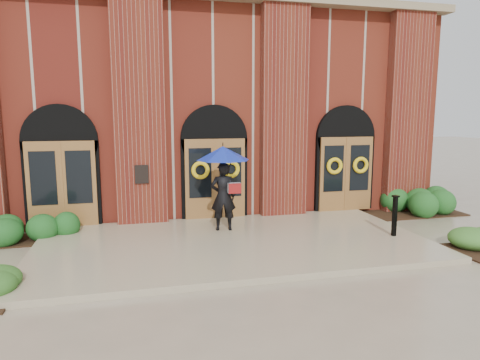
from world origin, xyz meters
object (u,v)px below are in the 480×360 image
object	(u,v)px
metal_post	(395,215)
hedge_wall_right	(411,202)
hedge_wall_left	(32,228)
man_with_umbrella	(223,172)

from	to	relation	value
metal_post	hedge_wall_right	xyz separation A→B (m)	(2.46, 2.68, -0.32)
metal_post	hedge_wall_left	world-z (taller)	metal_post
man_with_umbrella	metal_post	distance (m)	4.80
metal_post	hedge_wall_right	distance (m)	3.65
metal_post	hedge_wall_left	xyz separation A→B (m)	(-9.50, 2.42, -0.38)
man_with_umbrella	hedge_wall_right	distance (m)	7.02
man_with_umbrella	hedge_wall_left	size ratio (longest dim) A/B	0.88
man_with_umbrella	metal_post	world-z (taller)	man_with_umbrella
metal_post	hedge_wall_right	size ratio (longest dim) A/B	0.34
hedge_wall_right	man_with_umbrella	bearing A→B (deg)	-171.85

